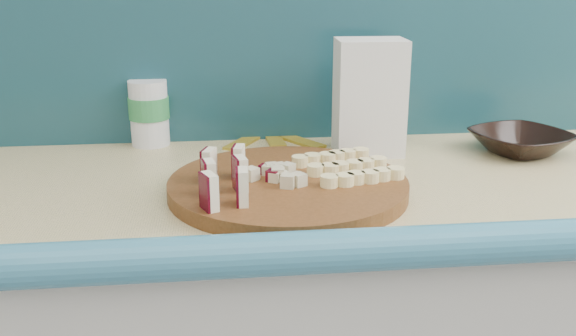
# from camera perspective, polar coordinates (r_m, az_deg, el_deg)

# --- Properties ---
(backsplash) EXTENTS (2.20, 0.02, 0.50)m
(backsplash) POSITION_cam_1_polar(r_m,az_deg,el_deg) (1.39, 2.82, 12.88)
(backsplash) COLOR teal
(backsplash) RESTS_ON kitchen_counter
(cutting_board) EXTENTS (0.50, 0.50, 0.03)m
(cutting_board) POSITION_cam_1_polar(r_m,az_deg,el_deg) (1.07, 0.00, -1.65)
(cutting_board) COLOR #4D2A10
(cutting_board) RESTS_ON kitchen_counter
(apple_wedges) EXTENTS (0.08, 0.18, 0.06)m
(apple_wedges) POSITION_cam_1_polar(r_m,az_deg,el_deg) (1.01, -5.66, -0.70)
(apple_wedges) COLOR #FFF3CB
(apple_wedges) RESTS_ON cutting_board
(apple_chunks) EXTENTS (0.07, 0.06, 0.02)m
(apple_chunks) POSITION_cam_1_polar(r_m,az_deg,el_deg) (1.06, -1.27, -0.67)
(apple_chunks) COLOR beige
(apple_chunks) RESTS_ON cutting_board
(banana_slices) EXTENTS (0.18, 0.18, 0.02)m
(banana_slices) POSITION_cam_1_polar(r_m,az_deg,el_deg) (1.11, 5.26, 0.14)
(banana_slices) COLOR #FBE899
(banana_slices) RESTS_ON cutting_board
(brown_bowl) EXTENTS (0.24, 0.24, 0.05)m
(brown_bowl) POSITION_cam_1_polar(r_m,az_deg,el_deg) (1.38, 19.97, 2.17)
(brown_bowl) COLOR black
(brown_bowl) RESTS_ON kitchen_counter
(flour_bag) EXTENTS (0.14, 0.10, 0.23)m
(flour_bag) POSITION_cam_1_polar(r_m,az_deg,el_deg) (1.29, 7.24, 6.24)
(flour_bag) COLOR white
(flour_bag) RESTS_ON kitchen_counter
(canister) EXTENTS (0.08, 0.08, 0.14)m
(canister) POSITION_cam_1_polar(r_m,az_deg,el_deg) (1.38, -12.25, 4.93)
(canister) COLOR white
(canister) RESTS_ON kitchen_counter
(banana_peel) EXTENTS (0.22, 0.18, 0.01)m
(banana_peel) POSITION_cam_1_polar(r_m,az_deg,el_deg) (1.39, -1.42, 2.58)
(banana_peel) COLOR gold
(banana_peel) RESTS_ON kitchen_counter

